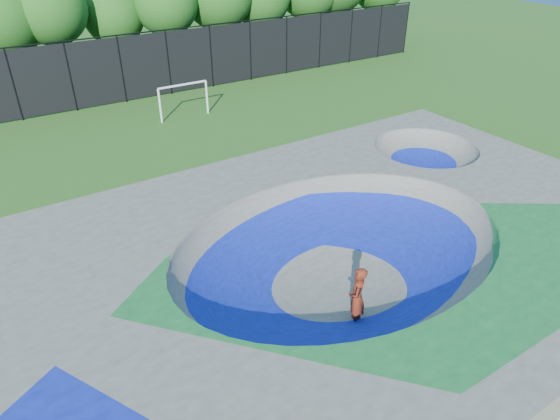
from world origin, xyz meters
The scene contains 7 objects.
ground centered at (0.00, 0.00, 0.00)m, with size 120.00×120.00×0.00m, color #265617.
skate_deck centered at (0.00, 0.00, 0.75)m, with size 22.00×14.00×1.50m, color gray.
skater centered at (-1.00, -1.93, 0.96)m, with size 0.70×0.46×1.92m, color red.
skateboard centered at (-1.00, -1.93, 0.03)m, with size 0.78×0.22×0.05m, color black.
soccer_goal centered at (1.92, 16.37, 1.36)m, with size 2.98×0.12×1.97m.
fence centered at (0.00, 21.00, 2.10)m, with size 48.09×0.09×4.04m.
treeline centered at (0.43, 25.95, 4.99)m, with size 52.94×7.18×8.62m.
Camera 1 is at (-8.53, -9.61, 9.95)m, focal length 32.00 mm.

